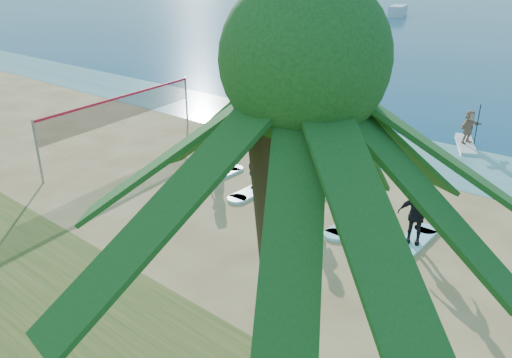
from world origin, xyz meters
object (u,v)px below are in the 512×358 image
Objects in this scene: surfboard_2 at (301,205)px; student_3 at (354,198)px; boat_offshore_a at (397,16)px; student_1 at (256,167)px; palm_tree at (304,68)px; paddleboard at (466,144)px; student_0 at (216,157)px; volleyball_net at (123,108)px; student_4 at (416,215)px; surfboard_0 at (217,176)px; surfboard_4 at (412,243)px; paddleboarder at (469,127)px; surfboard_3 at (352,223)px; surfboard_1 at (256,190)px; student_2 at (302,179)px.

student_3 is at bearing 0.00° from surfboard_2.
boat_offshore_a is 4.13× the size of student_1.
palm_tree is at bearing -82.93° from boat_offshore_a.
student_0 is at bearing -145.49° from paddleboard.
volleyball_net is at bearing -170.60° from student_0.
paddleboard is 1.70× the size of student_4.
surfboard_4 is at bearing 0.00° from surfboard_0.
surfboard_4 is at bearing -153.46° from paddleboarder.
boat_offshore_a reaches higher than surfboard_3.
surfboard_1 is at bearing 0.00° from surfboard_0.
boat_offshore_a is 79.20m from student_3.
surfboard_0 is at bearing -156.49° from student_3.
volleyball_net is at bearing -155.28° from student_3.
student_2 is (2.02, 0.00, 0.99)m from surfboard_1.
surfboard_0 is 2.02m from surfboard_1.
palm_tree is 4.82× the size of student_3.
student_1 is 0.79× the size of surfboard_4.
student_1 is at bearing 1.86° from volleyball_net.
surfboard_3 is 1.25× the size of student_4.
student_2 is at bearing 180.00° from surfboard_4.
surfboard_3 is (2.02, 0.00, 0.00)m from surfboard_2.
student_3 reaches higher than surfboard_4.
surfboard_2 is (-6.29, 9.28, -6.74)m from palm_tree.
palm_tree is at bearing -48.14° from surfboard_1.
paddleboard is at bearing 65.25° from student_1.
boat_offshore_a is at bearing 137.76° from student_3.
student_1 reaches higher than surfboard_3.
surfboard_1 is (-4.17, -10.25, -0.01)m from paddleboard.
student_1 reaches higher than surfboard_1.
surfboard_0 and surfboard_1 have the same top height.
student_3 is 0.76× the size of surfboard_4.
surfboard_0 is 8.13m from student_4.
surfboard_0 is (5.45, 0.24, -1.86)m from volleyball_net.
palm_tree reaches higher than boat_offshore_a.
boat_offshore_a is at bearing 112.91° from surfboard_2.
surfboard_2 is 1.25× the size of student_4.
surfboard_2 is 1.00× the size of surfboard_4.
paddleboarder is 1.02× the size of student_0.
boat_offshore_a is 3.24× the size of surfboard_4.
surfboard_3 is (4.04, 0.00, -0.91)m from student_1.
paddleboarder is 70.05m from boat_offshore_a.
student_0 is at bearing 2.55° from volleyball_net.
student_3 is (-0.00, 0.00, 0.88)m from surfboard_3.
surfboard_4 is (8.07, 0.00, 0.00)m from surfboard_0.
volleyball_net is 4.77× the size of student_2.
student_0 is at bearing -156.49° from student_3.
student_1 is 6.06m from student_4.
boat_offshore_a is 77.63m from surfboard_1.
surfboard_1 is 6.13m from student_4.
student_3 is (6.06, 0.00, 0.88)m from surfboard_0.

